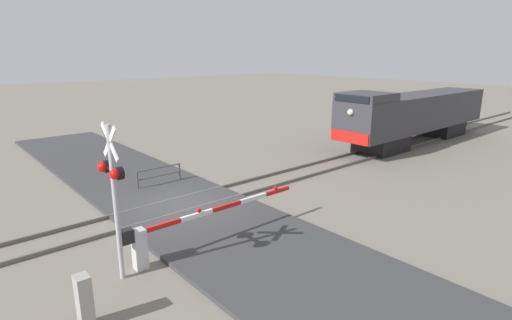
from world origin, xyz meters
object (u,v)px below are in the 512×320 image
at_px(guard_railing, 159,174).
at_px(crossing_gate, 168,233).
at_px(locomotive, 415,114).
at_px(crossing_signal, 113,185).
at_px(utility_cabinet, 84,302).

bearing_deg(guard_railing, crossing_gate, -25.24).
xyz_separation_m(locomotive, guard_railing, (-2.93, -17.91, -1.42)).
bearing_deg(locomotive, guard_railing, -99.30).
bearing_deg(guard_railing, locomotive, 80.70).
height_order(locomotive, guard_railing, locomotive).
distance_m(locomotive, crossing_signal, 22.78).
height_order(locomotive, crossing_gate, locomotive).
bearing_deg(crossing_gate, locomotive, 99.45).
bearing_deg(locomotive, utility_cabinet, -78.01).
distance_m(crossing_gate, guard_railing, 7.10).
bearing_deg(crossing_gate, crossing_signal, -84.89).
height_order(locomotive, utility_cabinet, locomotive).
relative_size(locomotive, crossing_signal, 3.49).
bearing_deg(guard_railing, crossing_signal, -34.87).
bearing_deg(locomotive, crossing_signal, -80.85).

